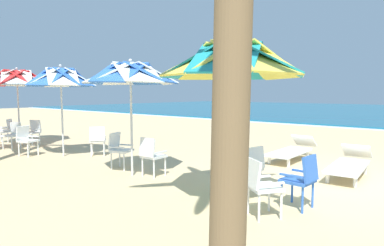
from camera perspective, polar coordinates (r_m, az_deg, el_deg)
The scene contains 17 objects.
ground_plane at distance 7.29m, azimuth 25.22°, elevation -9.68°, with size 80.00×80.00×0.00m, color #D3B784.
beach_umbrella_0 at distance 5.18m, azimuth 7.18°, elevation 10.62°, with size 2.30×2.30×2.70m.
plastic_chair_0 at distance 4.92m, azimuth 11.93°, elevation -10.43°, with size 0.62×0.63×0.87m.
plastic_chair_1 at distance 5.43m, azimuth 18.72°, elevation -9.11°, with size 0.50×0.47×0.87m.
plastic_chair_2 at distance 6.02m, azimuth 10.15°, elevation -7.49°, with size 0.54×0.51×0.87m.
beach_umbrella_1 at distance 7.17m, azimuth -10.74°, elevation 8.32°, with size 2.08×2.08×2.55m.
plastic_chair_3 at distance 7.13m, azimuth -7.13°, elevation -5.45°, with size 0.46×0.48×0.87m.
plastic_chair_4 at distance 8.03m, azimuth -12.69°, elevation -4.32°, with size 0.58×0.56×0.87m.
beach_umbrella_2 at distance 9.95m, azimuth -22.07°, elevation 7.26°, with size 1.98×1.98×2.63m.
plastic_chair_5 at distance 9.78m, azimuth -16.25°, elevation -2.70°, with size 0.63×0.63×0.87m.
plastic_chair_6 at distance 10.56m, azimuth -27.10°, elevation -2.49°, with size 0.58×0.56×0.87m.
beach_umbrella_3 at distance 12.95m, azimuth -28.40°, elevation 6.85°, with size 2.36×2.36×2.71m.
plastic_chair_7 at distance 12.10m, azimuth -28.93°, elevation -1.65°, with size 0.58×0.60×0.87m.
plastic_chair_8 at distance 12.69m, azimuth -26.16°, elevation -1.23°, with size 0.58×0.60×0.87m.
plastic_chair_9 at distance 13.76m, azimuth -29.85°, elevation -0.93°, with size 0.63×0.63×0.87m.
sun_lounger_1 at distance 7.94m, azimuth 25.96°, elevation -6.43°, with size 0.78×2.19×0.62m.
sun_lounger_2 at distance 9.23m, azimuth 17.22°, elevation -4.54°, with size 0.65×2.15×0.62m.
Camera 1 is at (1.75, -6.84, 1.82)m, focal length 30.35 mm.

